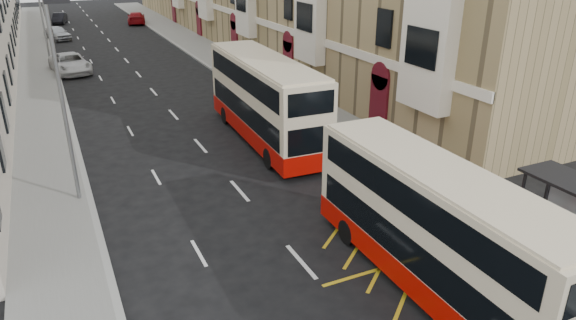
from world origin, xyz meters
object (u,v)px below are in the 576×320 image
street_lamp_far (41,10)px  white_van (70,63)px  pedestrian_far (500,202)px  pedestrian_mid (552,203)px  double_decker_rear (265,100)px  street_lamp_near (62,94)px  car_dark (60,18)px  double_decker_front (435,229)px  car_silver (57,33)px  car_red (136,18)px

street_lamp_far → white_van: 6.51m
pedestrian_far → white_van: bearing=-42.6°
pedestrian_mid → double_decker_rear: bearing=117.6°
street_lamp_near → double_decker_rear: (9.82, 3.24, -2.33)m
pedestrian_mid → car_dark: pedestrian_mid is taller
double_decker_front → car_silver: (-8.12, 53.48, -1.29)m
pedestrian_far → car_dark: pedestrian_far is taller
car_silver → car_red: bearing=23.2°
double_decker_rear → white_van: double_decker_rear is taller
pedestrian_mid → double_decker_front: bearing=-168.7°
street_lamp_near → white_van: 25.26m
car_dark → street_lamp_near: bearing=-81.4°
street_lamp_near → double_decker_front: size_ratio=0.79×
car_red → street_lamp_far: bearing=72.1°
street_lamp_far → pedestrian_far: size_ratio=4.58×
pedestrian_mid → car_dark: (-13.60, 66.30, -0.36)m
street_lamp_near → car_dark: bearing=87.8°
double_decker_front → car_silver: bearing=99.3°
street_lamp_near → car_silver: 42.80m
double_decker_front → double_decker_rear: (0.44, 14.12, 0.26)m
double_decker_rear → car_dark: bearing=100.3°
double_decker_front → street_lamp_far: bearing=103.6°
street_lamp_far → car_silver: size_ratio=1.79×
pedestrian_far → car_red: size_ratio=0.32×
pedestrian_far → street_lamp_near: bearing=-5.8°
double_decker_rear → street_lamp_near: bearing=-159.5°
white_van → pedestrian_mid: bearing=-74.7°
double_decker_front → white_van: size_ratio=1.76×
car_red → car_dark: bearing=-16.9°
pedestrian_far → street_lamp_far: bearing=-43.3°
pedestrian_mid → pedestrian_far: (-1.64, 0.92, -0.03)m
pedestrian_mid → car_silver: bearing=108.7°
double_decker_rear → white_van: size_ratio=1.99×
street_lamp_far → car_red: street_lamp_far is taller
car_silver → car_dark: size_ratio=1.06×
pedestrian_far → double_decker_front: bearing=47.8°
car_dark → car_silver: bearing=-83.1°
street_lamp_far → pedestrian_mid: bearing=-68.4°
white_van → car_silver: (-0.12, 17.68, -0.04)m
street_lamp_far → car_dark: 26.72m
double_decker_front → white_van: (-7.99, 35.80, -1.25)m
double_decker_front → pedestrian_mid: bearing=8.8°
car_dark → car_red: size_ratio=0.78×
white_van → car_silver: 17.68m
double_decker_rear → pedestrian_far: size_ratio=6.56×
pedestrian_mid → car_silver: (-14.54, 52.57, -0.29)m
street_lamp_near → pedestrian_mid: street_lamp_near is taller
double_decker_front → double_decker_rear: double_decker_rear is taller
street_lamp_far → car_dark: (2.20, 26.33, -3.94)m
street_lamp_near → car_silver: (1.26, 42.61, -3.88)m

